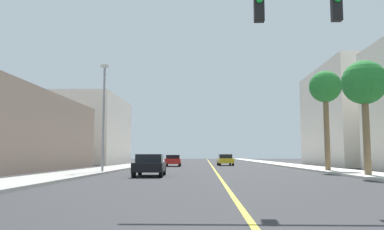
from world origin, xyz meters
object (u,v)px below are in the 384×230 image
Objects in this scene: car_black at (150,165)px; street_lamp at (104,112)px; palm_mid at (364,84)px; palm_far at (325,89)px; car_red at (173,160)px; car_yellow at (225,160)px.

street_lamp is at bearing 133.77° from car_black.
palm_mid is (17.61, -4.51, 1.16)m from street_lamp.
palm_mid is 0.88× the size of palm_far.
street_lamp is at bearing 165.63° from palm_mid.
car_yellow is at bearing 30.07° from car_red.
palm_far is at bearing 25.00° from car_black.
car_red is (3.87, 17.62, -3.89)m from street_lamp.
palm_mid is at bearing -76.99° from car_yellow.
street_lamp is 24.21m from car_yellow.
palm_far reaches higher than car_black.
palm_far is 16.26m from car_black.
street_lamp is 0.99× the size of palm_far.
palm_far reaches higher than street_lamp.
car_black is at bearing -152.70° from palm_far.
palm_mid is at bearing -4.76° from car_black.
street_lamp is 6.86m from car_black.
street_lamp is at bearing -170.27° from palm_far.
car_black is at bearing -91.19° from car_red.
palm_far is at bearing 90.73° from palm_mid.
car_red is at bearing -150.90° from car_yellow.
car_black is at bearing -43.94° from street_lamp.
car_yellow is at bearing 74.10° from car_black.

